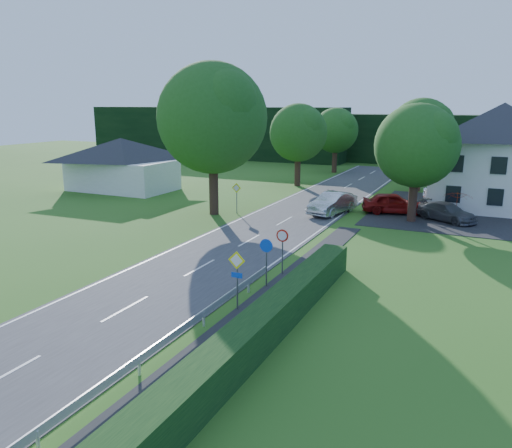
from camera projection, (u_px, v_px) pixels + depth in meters
The scene contains 30 objects.
ground at pixel (2, 378), 15.84m from camera, with size 160.00×160.00×0.00m, color #2C5C1A.
road at pixel (262, 233), 33.44m from camera, with size 7.00×80.00×0.04m, color #39383B.
footpath at pixel (168, 382), 15.55m from camera, with size 1.50×44.00×0.04m, color black.
parking_pad at pixel (466, 212), 39.92m from camera, with size 14.00×16.00×0.04m, color black.
line_edge_left at pixel (220, 228), 34.77m from camera, with size 0.12×80.00×0.01m, color white.
line_edge_right at pixel (308, 239), 32.09m from camera, with size 0.12×80.00×0.01m, color white.
line_centre at pixel (262, 233), 33.43m from camera, with size 0.12×80.00×0.01m, color white, non-canonical shape.
guardrail at pixel (68, 417), 13.29m from camera, with size 0.12×26.00×0.69m, color white, non-canonical shape.
hedge_right at pixel (172, 412), 13.00m from camera, with size 1.20×30.00×1.30m, color black.
tree_main at pixel (213, 140), 38.07m from camera, with size 9.40×9.40×11.64m, color #225319, non-canonical shape.
tree_left_far at pixel (298, 145), 52.10m from camera, with size 7.00×7.00×8.58m, color #225319, non-canonical shape.
tree_right_far at pixel (420, 145), 48.84m from camera, with size 7.40×7.40×9.09m, color #225319, non-canonical shape.
tree_left_back at pixel (335, 140), 62.51m from camera, with size 6.60×6.60×8.07m, color #225319, non-canonical shape.
tree_right_back at pixel (420, 147), 56.48m from camera, with size 6.20×6.20×7.56m, color #225319, non-canonical shape.
tree_right_mid at pixel (415, 164), 35.96m from camera, with size 7.00×7.00×8.58m, color #225319, non-canonical shape.
treeline_left at pixel (213, 132), 81.03m from camera, with size 44.00×6.00×8.00m, color black.
treeline_right at pixel (450, 141), 69.80m from camera, with size 30.00×5.00×7.00m, color black.
bungalow_left at pixel (122, 163), 49.87m from camera, with size 11.00×6.50×5.20m.
house_white at pixel (499, 155), 40.70m from camera, with size 10.60×8.40×8.60m.
streetlight at pixel (413, 158), 37.86m from camera, with size 2.03×0.18×8.00m.
sign_priority_right at pixel (237, 269), 20.66m from camera, with size 0.78×0.09×2.59m.
sign_roundabout at pixel (266, 253), 23.34m from camera, with size 0.64×0.08×2.37m.
sign_speed_limit at pixel (282, 241), 25.07m from camera, with size 0.64×0.11×2.37m.
sign_priority_left at pixel (237, 192), 39.28m from camera, with size 0.78×0.09×2.44m.
moving_car at pixel (332, 203), 39.24m from camera, with size 1.76×5.06×1.67m, color silver.
motorcycle at pixel (333, 195), 44.67m from camera, with size 0.69×1.98×1.04m, color black.
parked_car_red at pixel (393, 203), 39.39m from camera, with size 1.92×4.76×1.62m, color maroon.
parked_car_silver_a at pixel (450, 194), 43.90m from camera, with size 1.58×4.53×1.49m, color #BABABF.
parked_car_grey at pixel (447, 212), 36.88m from camera, with size 1.85×4.56×1.32m, color #505055.
parasol at pixel (457, 205), 37.69m from camera, with size 2.18×2.22×2.00m, color #AF2E0E.
Camera 1 is at (13.37, -9.47, 8.47)m, focal length 35.00 mm.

